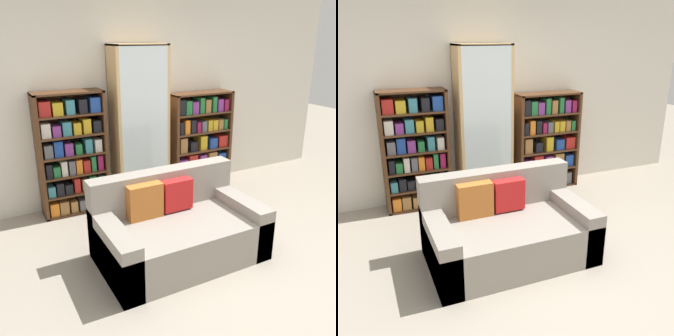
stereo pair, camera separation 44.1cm
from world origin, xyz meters
The scene contains 7 objects.
ground_plane centered at (0.00, 0.00, 0.00)m, with size 16.00×16.00×0.00m, color gray.
wall_back centered at (0.00, 2.25, 1.35)m, with size 6.56×0.06×2.70m.
couch centered at (-0.38, 0.50, 0.29)m, with size 1.62×0.95×0.85m.
bookshelf_left centered at (-1.01, 2.05, 0.75)m, with size 0.84×0.32×1.54m.
display_cabinet centered at (-0.09, 2.03, 1.03)m, with size 0.73×0.36×2.07m.
bookshelf_right centered at (0.88, 2.05, 0.68)m, with size 0.95×0.32×1.40m.
wine_bottle centered at (0.24, 1.36, 0.14)m, with size 0.09×0.09×0.34m.
Camera 2 is at (-1.67, -2.62, 2.17)m, focal length 40.00 mm.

